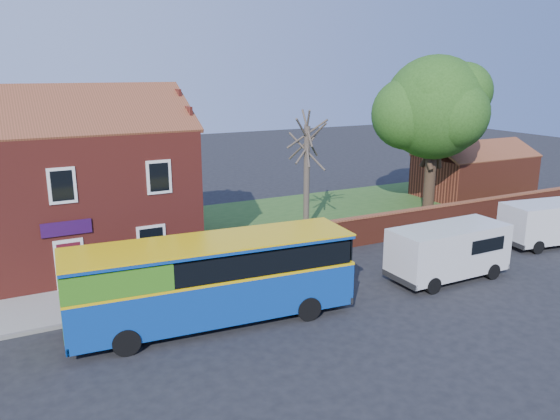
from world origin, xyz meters
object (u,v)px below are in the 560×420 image
van_near (448,250)px  van_far (551,221)px  bus (204,278)px  large_tree (434,111)px

van_near → van_far: size_ratio=1.00×
bus → van_near: bearing=0.9°
van_near → van_far: bearing=7.4°
large_tree → van_near: bearing=-127.7°
van_far → van_near: bearing=-163.9°
bus → large_tree: size_ratio=1.05×
van_far → large_tree: 10.13m
van_near → large_tree: 13.41m
van_near → large_tree: large_tree is taller
van_far → large_tree: large_tree is taller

